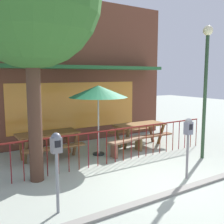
% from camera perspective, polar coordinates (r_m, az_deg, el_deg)
% --- Properties ---
extents(ground, '(40.00, 40.00, 0.00)m').
position_cam_1_polar(ground, '(6.53, 10.94, -14.48)').
color(ground, '#9FA699').
extents(pub_storefront, '(7.75, 1.42, 5.18)m').
position_cam_1_polar(pub_storefront, '(10.10, -8.11, 8.41)').
color(pub_storefront, '#4B191D').
rests_on(pub_storefront, ground).
extents(patio_fence_front, '(6.54, 0.04, 0.97)m').
position_cam_1_polar(patio_fence_front, '(7.69, 1.57, -5.73)').
color(patio_fence_front, maroon).
rests_on(patio_fence_front, ground).
extents(picnic_table_left, '(1.81, 1.38, 0.79)m').
position_cam_1_polar(picnic_table_left, '(8.25, -13.37, -5.36)').
color(picnic_table_left, brown).
rests_on(picnic_table_left, ground).
extents(picnic_table_right, '(1.83, 1.40, 0.79)m').
position_cam_1_polar(picnic_table_right, '(9.50, 5.88, -3.46)').
color(picnic_table_right, brown).
rests_on(picnic_table_right, ground).
extents(patio_umbrella, '(1.78, 1.78, 2.15)m').
position_cam_1_polar(patio_umbrella, '(8.17, -2.94, 4.29)').
color(patio_umbrella, black).
rests_on(patio_umbrella, ground).
extents(patio_bench, '(1.44, 0.59, 0.48)m').
position_cam_1_polar(patio_bench, '(8.49, 3.18, -6.59)').
color(patio_bench, '#9A7456').
rests_on(patio_bench, ground).
extents(parking_meter_near, '(0.18, 0.17, 1.47)m').
position_cam_1_polar(parking_meter_near, '(6.58, 15.84, -4.14)').
color(parking_meter_near, slate).
rests_on(parking_meter_near, ground).
extents(parking_meter_far, '(0.18, 0.17, 1.47)m').
position_cam_1_polar(parking_meter_far, '(4.85, -11.68, -8.17)').
color(parking_meter_far, slate).
rests_on(parking_meter_far, ground).
extents(street_lamp, '(0.28, 0.28, 3.84)m').
position_cam_1_polar(street_lamp, '(8.26, 19.28, 7.78)').
color(street_lamp, '#284229').
rests_on(street_lamp, ground).
extents(curb_edge, '(10.85, 0.20, 0.11)m').
position_cam_1_polar(curb_edge, '(6.19, 14.47, -15.88)').
color(curb_edge, gray).
rests_on(curb_edge, ground).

